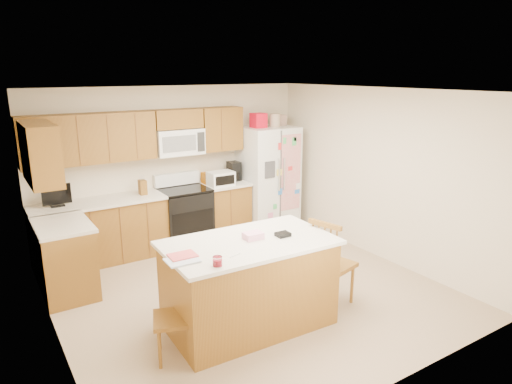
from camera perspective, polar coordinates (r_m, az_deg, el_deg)
ground at (r=5.99m, az=-1.04°, el=-12.13°), size 4.50×4.50×0.00m
room_shell at (r=5.48m, az=-1.11°, el=1.40°), size 4.60×4.60×2.52m
cabinetry at (r=6.83m, az=-16.12°, el=-1.01°), size 3.36×1.56×2.15m
stove at (r=7.41m, az=-8.92°, el=-2.93°), size 0.76×0.65×1.13m
refrigerator at (r=7.96m, az=1.52°, el=1.85°), size 0.90×0.79×2.04m
island at (r=5.03m, az=-0.89°, el=-11.33°), size 1.88×1.10×1.07m
windsor_chair_left at (r=4.62m, az=-10.07°, el=-15.19°), size 0.48×0.49×0.90m
windsor_chair_back at (r=5.58m, az=-5.91°, el=-9.30°), size 0.45×0.44×0.93m
windsor_chair_right at (r=5.54m, az=9.35°, el=-8.90°), size 0.54×0.55×1.07m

